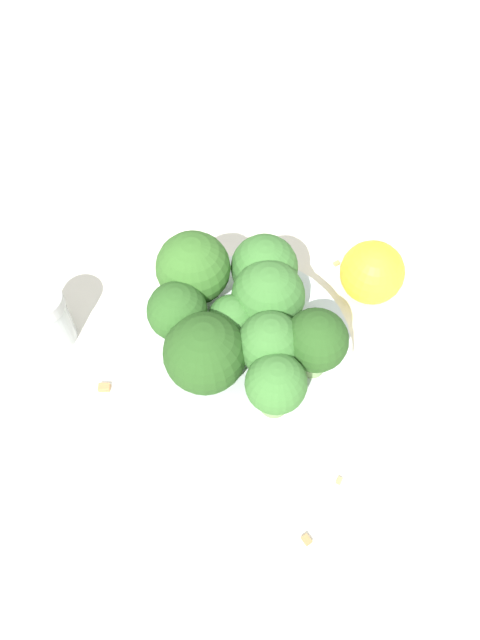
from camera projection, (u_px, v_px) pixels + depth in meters
ground_plane at (240, 373)px, 0.50m from camera, size 3.00×3.00×0.00m
bowl at (240, 359)px, 0.48m from camera, size 0.17×0.17×0.04m
broccoli_floret_0 at (235, 319)px, 0.44m from camera, size 0.04×0.04×0.04m
broccoli_floret_1 at (270, 298)px, 0.44m from camera, size 0.05×0.05×0.06m
broccoli_floret_2 at (177, 313)px, 0.43m from camera, size 0.04×0.04×0.06m
broccoli_floret_3 at (201, 350)px, 0.42m from camera, size 0.06×0.06×0.06m
broccoli_floret_4 at (193, 269)px, 0.45m from camera, size 0.05×0.05×0.07m
broccoli_floret_5 at (276, 385)px, 0.41m from camera, size 0.04×0.04×0.05m
broccoli_floret_6 at (268, 346)px, 0.42m from camera, size 0.04×0.04×0.06m
broccoli_floret_7 at (316, 342)px, 0.42m from camera, size 0.04×0.04×0.06m
broccoli_floret_8 at (264, 268)px, 0.46m from camera, size 0.05×0.05×0.05m
pepper_shaker at (48, 318)px, 0.49m from camera, size 0.03×0.03×0.06m
lemon_wedge at (372, 272)px, 0.52m from camera, size 0.05×0.05×0.05m
almond_crumb_0 at (104, 386)px, 0.49m from camera, size 0.01×0.01×0.01m
almond_crumb_1 at (307, 539)px, 0.42m from camera, size 0.01×0.01×0.01m
almond_crumb_2 at (337, 262)px, 0.55m from camera, size 0.01×0.00×0.01m
almond_crumb_3 at (271, 253)px, 0.56m from camera, size 0.01×0.01×0.01m
almond_crumb_4 at (339, 480)px, 0.45m from camera, size 0.01×0.00×0.01m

